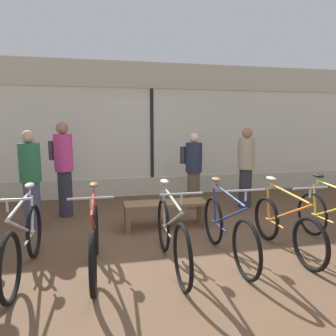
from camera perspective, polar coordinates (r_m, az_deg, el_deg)
The scene contains 13 objects.
ground_plane at distance 4.25m, azimuth 4.85°, elevation -16.07°, with size 24.00×24.00×0.00m, color brown.
shop_back_wall at distance 7.35m, azimuth -3.12°, elevation 7.43°, with size 12.00×0.08×3.20m.
bicycle_far_left at distance 3.94m, azimuth -25.75°, elevation -12.74°, with size 0.46×1.76×1.04m.
bicycle_left at distance 3.78m, azimuth -13.85°, elevation -13.25°, with size 0.46×1.72×1.02m.
bicycle_center_left at distance 3.76m, azimuth 0.64°, elevation -12.66°, with size 0.46×1.77×1.04m.
bicycle_center_right at distance 4.06m, azimuth 11.20°, elevation -11.43°, with size 0.46×1.75×1.03m.
bicycle_right at distance 4.46m, azimuth 21.40°, elevation -10.32°, with size 0.46×1.66×1.01m.
bicycle_far_right at distance 4.96m, azimuth 29.27°, elevation -8.73°, with size 0.46×1.71×1.02m.
display_bench at distance 5.13m, azimuth -0.43°, elevation -7.35°, with size 1.40×0.44×0.44m.
customer_near_rack at distance 5.98m, azimuth -19.29°, elevation 0.39°, with size 0.53×0.55×1.80m.
customer_by_window at distance 6.51m, azimuth 14.60°, elevation 0.60°, with size 0.41×0.54×1.68m.
customer_mid_floor at distance 5.45m, azimuth -24.68°, elevation -1.75°, with size 0.47×0.47×1.66m.
customer_near_bench at distance 6.28m, azimuth 4.79°, elevation -0.01°, with size 0.47×0.56×1.57m.
Camera 1 is at (-1.14, -3.70, 1.75)m, focal length 32.00 mm.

